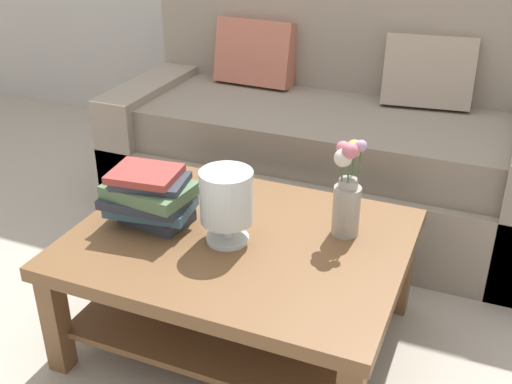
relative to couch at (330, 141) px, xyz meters
The scene contains 6 objects.
ground_plane 0.89m from the couch, 95.84° to the right, with size 10.00×10.00×0.00m, color #ADA393.
couch is the anchor object (origin of this frame).
coffee_table 1.08m from the couch, 90.18° to the right, with size 1.12×0.87×0.43m.
book_stack_main 1.17m from the couch, 106.28° to the right, with size 0.32×0.24×0.21m.
glass_hurricane_vase 1.13m from the couch, 91.51° to the right, with size 0.18×0.18×0.26m.
flower_pitcher 0.99m from the couch, 70.75° to the right, with size 0.10×0.12×0.35m.
Camera 1 is at (0.83, -1.91, 1.54)m, focal length 43.72 mm.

